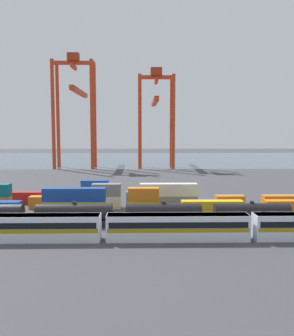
# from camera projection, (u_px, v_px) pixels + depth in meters

# --- Properties ---
(ground_plane) EXTENTS (420.00, 420.00, 0.00)m
(ground_plane) POSITION_uv_depth(u_px,v_px,m) (145.00, 182.00, 117.46)
(ground_plane) COLOR #424247
(harbour_water) EXTENTS (400.00, 110.00, 0.01)m
(harbour_water) POSITION_uv_depth(u_px,v_px,m) (143.00, 159.00, 211.57)
(harbour_water) COLOR #475B6B
(harbour_water) RESTS_ON ground_plane
(passenger_train) EXTENTS (65.54, 3.14, 3.90)m
(passenger_train) POSITION_uv_depth(u_px,v_px,m) (178.00, 226.00, 56.01)
(passenger_train) COLOR silver
(passenger_train) RESTS_ON ground_plane
(freight_tank_row) EXTENTS (58.86, 2.75, 4.21)m
(freight_tank_row) POSITION_uv_depth(u_px,v_px,m) (119.00, 214.00, 64.38)
(freight_tank_row) COLOR #232326
(freight_tank_row) RESTS_ON ground_plane
(shipping_container_0) EXTENTS (6.04, 2.44, 2.60)m
(shipping_container_0) POSITION_uv_depth(u_px,v_px,m) (5.00, 208.00, 72.96)
(shipping_container_0) COLOR #1C4299
(shipping_container_0) RESTS_ON ground_plane
(shipping_container_1) EXTENTS (12.10, 2.44, 2.60)m
(shipping_container_1) POSITION_uv_depth(u_px,v_px,m) (75.00, 208.00, 73.22)
(shipping_container_1) COLOR gold
(shipping_container_1) RESTS_ON ground_plane
(shipping_container_2) EXTENTS (12.10, 2.44, 2.60)m
(shipping_container_2) POSITION_uv_depth(u_px,v_px,m) (74.00, 195.00, 72.96)
(shipping_container_2) COLOR #1C4299
(shipping_container_2) RESTS_ON shipping_container_1
(shipping_container_3) EXTENTS (6.04, 2.44, 2.60)m
(shipping_container_3) POSITION_uv_depth(u_px,v_px,m) (144.00, 207.00, 73.49)
(shipping_container_3) COLOR gold
(shipping_container_3) RESTS_ON ground_plane
(shipping_container_4) EXTENTS (6.04, 2.44, 2.60)m
(shipping_container_4) POSITION_uv_depth(u_px,v_px,m) (144.00, 194.00, 73.22)
(shipping_container_4) COLOR orange
(shipping_container_4) RESTS_ON shipping_container_3
(shipping_container_5) EXTENTS (12.10, 2.44, 2.60)m
(shipping_container_5) POSITION_uv_depth(u_px,v_px,m) (212.00, 207.00, 73.75)
(shipping_container_5) COLOR gold
(shipping_container_5) RESTS_ON ground_plane
(shipping_container_6) EXTENTS (6.04, 2.44, 2.60)m
(shipping_container_6) POSITION_uv_depth(u_px,v_px,m) (280.00, 207.00, 74.02)
(shipping_container_6) COLOR orange
(shipping_container_6) RESTS_ON ground_plane
(shipping_container_10) EXTENTS (6.04, 2.44, 2.60)m
(shipping_container_10) POSITION_uv_depth(u_px,v_px,m) (44.00, 202.00, 78.68)
(shipping_container_10) COLOR orange
(shipping_container_10) RESTS_ON ground_plane
(shipping_container_11) EXTENTS (6.04, 2.44, 2.60)m
(shipping_container_11) POSITION_uv_depth(u_px,v_px,m) (107.00, 202.00, 78.94)
(shipping_container_11) COLOR silver
(shipping_container_11) RESTS_ON ground_plane
(shipping_container_12) EXTENTS (6.04, 2.44, 2.60)m
(shipping_container_12) POSITION_uv_depth(u_px,v_px,m) (106.00, 190.00, 78.67)
(shipping_container_12) COLOR slate
(shipping_container_12) RESTS_ON shipping_container_11
(shipping_container_13) EXTENTS (12.10, 2.44, 2.60)m
(shipping_container_13) POSITION_uv_depth(u_px,v_px,m) (168.00, 202.00, 79.19)
(shipping_container_13) COLOR slate
(shipping_container_13) RESTS_ON ground_plane
(shipping_container_14) EXTENTS (12.10, 2.44, 2.60)m
(shipping_container_14) POSITION_uv_depth(u_px,v_px,m) (168.00, 190.00, 78.93)
(shipping_container_14) COLOR silver
(shipping_container_14) RESTS_ON shipping_container_13
(shipping_container_15) EXTENTS (6.04, 2.44, 2.60)m
(shipping_container_15) POSITION_uv_depth(u_px,v_px,m) (230.00, 202.00, 79.45)
(shipping_container_15) COLOR orange
(shipping_container_15) RESTS_ON ground_plane
(shipping_container_16) EXTENTS (12.10, 2.44, 2.60)m
(shipping_container_16) POSITION_uv_depth(u_px,v_px,m) (291.00, 201.00, 79.71)
(shipping_container_16) COLOR orange
(shipping_container_16) RESTS_ON ground_plane
(shipping_container_19) EXTENTS (12.10, 2.44, 2.60)m
(shipping_container_19) POSITION_uv_depth(u_px,v_px,m) (37.00, 197.00, 84.22)
(shipping_container_19) COLOR #AD211C
(shipping_container_19) RESTS_ON ground_plane
(shipping_container_20) EXTENTS (6.04, 2.44, 2.60)m
(shipping_container_20) POSITION_uv_depth(u_px,v_px,m) (95.00, 197.00, 84.48)
(shipping_container_20) COLOR #197538
(shipping_container_20) RESTS_ON ground_plane
(shipping_container_21) EXTENTS (6.04, 2.44, 2.60)m
(shipping_container_21) POSITION_uv_depth(u_px,v_px,m) (95.00, 186.00, 84.21)
(shipping_container_21) COLOR #1C4299
(shipping_container_21) RESTS_ON shipping_container_20
(shipping_container_22) EXTENTS (12.10, 2.44, 2.60)m
(shipping_container_22) POSITION_uv_depth(u_px,v_px,m) (153.00, 197.00, 84.74)
(shipping_container_22) COLOR slate
(shipping_container_22) RESTS_ON ground_plane
(gantry_crane_west) EXTENTS (17.77, 41.01, 48.68)m
(gantry_crane_west) POSITION_uv_depth(u_px,v_px,m) (76.00, 100.00, 163.41)
(gantry_crane_west) COLOR red
(gantry_crane_west) RESTS_ON ground_plane
(gantry_crane_central) EXTENTS (15.69, 39.67, 42.75)m
(gantry_crane_central) POSITION_uv_depth(u_px,v_px,m) (156.00, 108.00, 164.55)
(gantry_crane_central) COLOR red
(gantry_crane_central) RESTS_ON ground_plane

